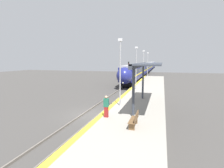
# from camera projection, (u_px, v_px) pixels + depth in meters

# --- Properties ---
(ground_plane) EXTENTS (120.00, 120.00, 0.00)m
(ground_plane) POSITION_uv_depth(u_px,v_px,m) (92.00, 115.00, 15.94)
(ground_plane) COLOR #423F3D
(rail_left) EXTENTS (0.08, 90.00, 0.15)m
(rail_left) POSITION_uv_depth(u_px,v_px,m) (84.00, 113.00, 16.13)
(rail_left) COLOR slate
(rail_left) RESTS_ON ground_plane
(rail_right) EXTENTS (0.08, 90.00, 0.15)m
(rail_right) POSITION_uv_depth(u_px,v_px,m) (99.00, 115.00, 15.74)
(rail_right) COLOR slate
(rail_right) RESTS_ON ground_plane
(train) EXTENTS (2.84, 87.38, 3.95)m
(train) POSITION_uv_depth(u_px,v_px,m) (147.00, 67.00, 69.30)
(train) COLOR black
(train) RESTS_ON ground_plane
(platform_right) EXTENTS (4.83, 64.00, 0.86)m
(platform_right) POSITION_uv_depth(u_px,v_px,m) (135.00, 114.00, 14.78)
(platform_right) COLOR gray
(platform_right) RESTS_ON ground_plane
(platform_bench) EXTENTS (0.44, 1.55, 0.89)m
(platform_bench) POSITION_uv_depth(u_px,v_px,m) (135.00, 119.00, 10.78)
(platform_bench) COLOR brown
(platform_bench) RESTS_ON platform_right
(person_waiting) EXTENTS (0.36, 0.22, 1.59)m
(person_waiting) POSITION_uv_depth(u_px,v_px,m) (106.00, 106.00, 12.55)
(person_waiting) COLOR maroon
(person_waiting) RESTS_ON platform_right
(railway_signal) EXTENTS (0.28, 0.28, 4.56)m
(railway_signal) POSITION_uv_depth(u_px,v_px,m) (129.00, 69.00, 44.01)
(railway_signal) COLOR #59595E
(railway_signal) RESTS_ON ground_plane
(lamppost_near) EXTENTS (0.36, 0.20, 5.97)m
(lamppost_near) POSITION_uv_depth(u_px,v_px,m) (120.00, 68.00, 15.46)
(lamppost_near) COLOR #9E9EA3
(lamppost_near) RESTS_ON platform_right
(lamppost_mid) EXTENTS (0.36, 0.20, 5.97)m
(lamppost_mid) POSITION_uv_depth(u_px,v_px,m) (136.00, 65.00, 24.64)
(lamppost_mid) COLOR #9E9EA3
(lamppost_mid) RESTS_ON platform_right
(lamppost_far) EXTENTS (0.36, 0.20, 5.97)m
(lamppost_far) POSITION_uv_depth(u_px,v_px,m) (143.00, 64.00, 33.83)
(lamppost_far) COLOR #9E9EA3
(lamppost_far) RESTS_ON platform_right
(lamppost_farthest) EXTENTS (0.36, 0.20, 5.97)m
(lamppost_farthest) POSITION_uv_depth(u_px,v_px,m) (148.00, 63.00, 43.02)
(lamppost_farthest) COLOR #9E9EA3
(lamppost_farthest) RESTS_ON platform_right
(station_canopy) EXTENTS (2.02, 9.31, 3.85)m
(station_canopy) POSITION_uv_depth(u_px,v_px,m) (146.00, 66.00, 15.22)
(station_canopy) COLOR #333842
(station_canopy) RESTS_ON platform_right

